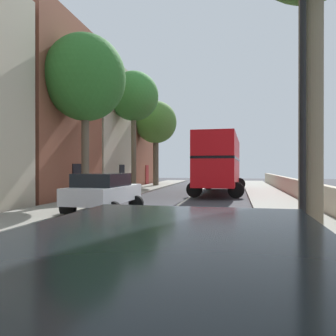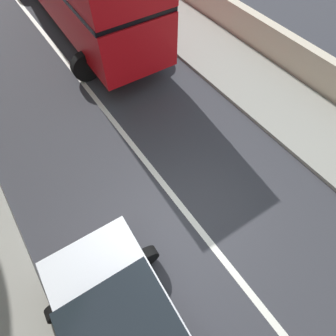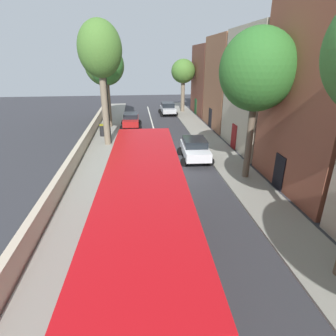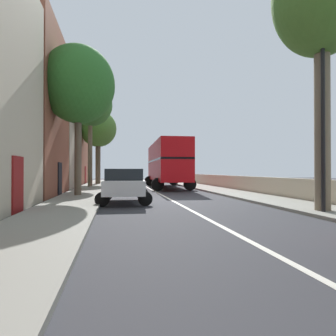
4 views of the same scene
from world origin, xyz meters
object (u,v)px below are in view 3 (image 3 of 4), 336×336
parked_car_white_left_0 (195,148)px  litter_bin_right (102,130)px  parked_car_silver_left_2 (168,108)px  street_tree_left_6 (183,72)px  lamppost_right (108,102)px  street_tree_right_5 (106,64)px  parked_car_red_right_1 (131,120)px  street_tree_right_3 (100,51)px  street_tree_right_1 (105,66)px  street_tree_left_0 (257,71)px  double_decker_bus (145,218)px

parked_car_white_left_0 → litter_bin_right: size_ratio=3.56×
litter_bin_right → parked_car_silver_left_2: bearing=-126.0°
street_tree_left_6 → lamppost_right: bearing=58.8°
street_tree_right_5 → lamppost_right: size_ratio=1.41×
street_tree_right_5 → litter_bin_right: 7.40m
parked_car_red_right_1 → street_tree_right_3: size_ratio=0.41×
parked_car_white_left_0 → litter_bin_right: 10.84m
parked_car_red_right_1 → street_tree_left_6: bearing=-129.7°
parked_car_red_right_1 → litter_bin_right: 4.65m
parked_car_red_right_1 → street_tree_right_1: bearing=-52.0°
street_tree_right_3 → litter_bin_right: 7.78m
lamppost_right → litter_bin_right: lamppost_right is taller
parked_car_white_left_0 → street_tree_left_6: street_tree_left_6 is taller
parked_car_red_right_1 → street_tree_right_1: size_ratio=0.48×
street_tree_right_3 → lamppost_right: bearing=-126.0°
parked_car_red_right_1 → street_tree_left_0: street_tree_left_0 is taller
street_tree_right_1 → litter_bin_right: bearing=90.0°
parked_car_red_right_1 → street_tree_left_6: 12.44m
street_tree_right_1 → street_tree_left_6: bearing=-152.5°
double_decker_bus → street_tree_right_5: size_ratio=1.26×
parked_car_white_left_0 → street_tree_left_0: size_ratio=0.46×
lamppost_right → street_tree_left_6: bearing=-121.2°
street_tree_right_1 → lamppost_right: bearing=95.8°
parked_car_white_left_0 → litter_bin_right: (7.80, -7.52, -0.23)m
street_tree_right_5 → lamppost_right: (-0.56, 6.74, -2.99)m
parked_car_red_right_1 → street_tree_right_5: (2.36, -0.48, 5.88)m
parked_car_red_right_1 → street_tree_left_6: size_ratio=0.58×
parked_car_red_right_1 → litter_bin_right: bearing=52.9°
street_tree_right_1 → street_tree_right_3: (-0.76, 10.15, 1.34)m
street_tree_left_6 → litter_bin_right: 16.89m
parked_car_silver_left_2 → street_tree_left_0: size_ratio=0.44×
double_decker_bus → street_tree_left_6: bearing=-101.7°
double_decker_bus → parked_car_red_right_1: (0.80, -22.85, -1.43)m
street_tree_left_0 → lamppost_right: (9.43, -8.75, -2.89)m
parked_car_white_left_0 → parked_car_red_right_1: size_ratio=0.99×
street_tree_left_0 → litter_bin_right: street_tree_left_0 is taller
double_decker_bus → lamppost_right: size_ratio=1.79×
street_tree_right_5 → parked_car_white_left_0: bearing=122.2°
double_decker_bus → litter_bin_right: (3.60, -19.15, -1.65)m
double_decker_bus → parked_car_white_left_0: size_ratio=2.72×
street_tree_right_3 → parked_car_white_left_0: bearing=146.6°
parked_car_silver_left_2 → lamppost_right: bearing=62.9°
parked_car_white_left_0 → parked_car_red_right_1: 12.28m
street_tree_left_6 → lamppost_right: (9.18, 15.13, -1.75)m
parked_car_red_right_1 → parked_car_silver_left_2: (-5.00, -7.03, 0.02)m
parked_car_red_right_1 → double_decker_bus: bearing=92.0°
double_decker_bus → lamppost_right: 16.86m
street_tree_right_1 → street_tree_right_3: street_tree_right_3 is taller
parked_car_silver_left_2 → street_tree_right_5: size_ratio=0.45×
parked_car_silver_left_2 → street_tree_right_3: bearing=62.7°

